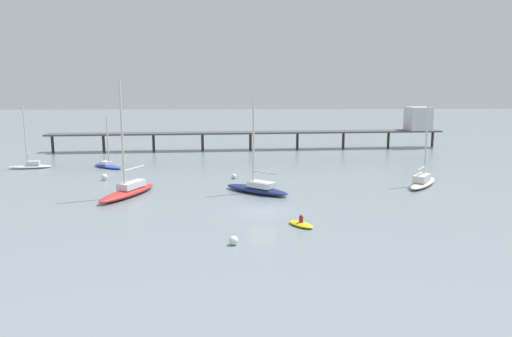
{
  "coord_description": "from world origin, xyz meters",
  "views": [
    {
      "loc": [
        -2.2,
        -44.1,
        12.15
      ],
      "look_at": [
        0.0,
        15.56,
        1.5
      ],
      "focal_mm": 32.69,
      "sensor_mm": 36.0,
      "label": 1
    }
  ],
  "objects_px": {
    "mooring_buoy_near": "(234,240)",
    "mooring_buoy_outer": "(234,176)",
    "sailboat_blue": "(108,164)",
    "mooring_buoy_far": "(104,177)",
    "sailboat_red": "(128,189)",
    "pier": "(330,126)",
    "sailboat_cream": "(423,181)",
    "dinghy_yellow": "(301,224)",
    "sailboat_white": "(30,164)",
    "sailboat_navy": "(257,187)"
  },
  "relations": [
    {
      "from": "pier",
      "to": "mooring_buoy_outer",
      "type": "height_order",
      "value": "pier"
    },
    {
      "from": "mooring_buoy_far",
      "to": "sailboat_cream",
      "type": "bearing_deg",
      "value": -7.28
    },
    {
      "from": "sailboat_blue",
      "to": "mooring_buoy_near",
      "type": "bearing_deg",
      "value": -61.25
    },
    {
      "from": "pier",
      "to": "sailboat_white",
      "type": "xyz_separation_m",
      "value": [
        -48.72,
        -20.18,
        -3.77
      ]
    },
    {
      "from": "sailboat_blue",
      "to": "sailboat_white",
      "type": "xyz_separation_m",
      "value": [
        -11.3,
        -0.18,
        0.12
      ]
    },
    {
      "from": "dinghy_yellow",
      "to": "mooring_buoy_outer",
      "type": "bearing_deg",
      "value": 105.85
    },
    {
      "from": "dinghy_yellow",
      "to": "mooring_buoy_near",
      "type": "bearing_deg",
      "value": -141.5
    },
    {
      "from": "sailboat_blue",
      "to": "mooring_buoy_far",
      "type": "distance_m",
      "value": 9.64
    },
    {
      "from": "sailboat_blue",
      "to": "mooring_buoy_near",
      "type": "height_order",
      "value": "sailboat_blue"
    },
    {
      "from": "sailboat_white",
      "to": "mooring_buoy_near",
      "type": "bearing_deg",
      "value": -48.83
    },
    {
      "from": "pier",
      "to": "mooring_buoy_near",
      "type": "distance_m",
      "value": 58.19
    },
    {
      "from": "sailboat_blue",
      "to": "sailboat_navy",
      "type": "distance_m",
      "value": 27.96
    },
    {
      "from": "sailboat_blue",
      "to": "mooring_buoy_far",
      "type": "xyz_separation_m",
      "value": [
        2.17,
        -9.39,
        -0.08
      ]
    },
    {
      "from": "sailboat_red",
      "to": "sailboat_navy",
      "type": "relative_size",
      "value": 1.21
    },
    {
      "from": "sailboat_red",
      "to": "sailboat_blue",
      "type": "bearing_deg",
      "value": 111.75
    },
    {
      "from": "mooring_buoy_near",
      "to": "mooring_buoy_outer",
      "type": "bearing_deg",
      "value": 90.47
    },
    {
      "from": "dinghy_yellow",
      "to": "pier",
      "type": "bearing_deg",
      "value": 76.32
    },
    {
      "from": "sailboat_navy",
      "to": "dinghy_yellow",
      "type": "distance_m",
      "value": 13.4
    },
    {
      "from": "mooring_buoy_outer",
      "to": "mooring_buoy_near",
      "type": "bearing_deg",
      "value": -89.53
    },
    {
      "from": "pier",
      "to": "mooring_buoy_outer",
      "type": "distance_m",
      "value": 34.63
    },
    {
      "from": "pier",
      "to": "dinghy_yellow",
      "type": "bearing_deg",
      "value": -103.68
    },
    {
      "from": "dinghy_yellow",
      "to": "mooring_buoy_outer",
      "type": "xyz_separation_m",
      "value": [
        -6.07,
        21.4,
        0.12
      ]
    },
    {
      "from": "sailboat_red",
      "to": "dinghy_yellow",
      "type": "xyz_separation_m",
      "value": [
        17.75,
        -11.98,
        -0.55
      ]
    },
    {
      "from": "sailboat_white",
      "to": "mooring_buoy_outer",
      "type": "bearing_deg",
      "value": -16.34
    },
    {
      "from": "pier",
      "to": "sailboat_navy",
      "type": "relative_size",
      "value": 7.14
    },
    {
      "from": "pier",
      "to": "sailboat_red",
      "type": "relative_size",
      "value": 5.89
    },
    {
      "from": "sailboat_blue",
      "to": "mooring_buoy_near",
      "type": "relative_size",
      "value": 10.73
    },
    {
      "from": "mooring_buoy_near",
      "to": "sailboat_navy",
      "type": "bearing_deg",
      "value": 81.85
    },
    {
      "from": "pier",
      "to": "sailboat_red",
      "type": "bearing_deg",
      "value": -127.96
    },
    {
      "from": "pier",
      "to": "sailboat_cream",
      "type": "bearing_deg",
      "value": -82.09
    },
    {
      "from": "sailboat_white",
      "to": "mooring_buoy_far",
      "type": "distance_m",
      "value": 16.32
    },
    {
      "from": "sailboat_navy",
      "to": "mooring_buoy_outer",
      "type": "bearing_deg",
      "value": 108.01
    },
    {
      "from": "sailboat_cream",
      "to": "sailboat_blue",
      "type": "bearing_deg",
      "value": 161.04
    },
    {
      "from": "pier",
      "to": "sailboat_white",
      "type": "distance_m",
      "value": 52.87
    },
    {
      "from": "dinghy_yellow",
      "to": "mooring_buoy_near",
      "type": "xyz_separation_m",
      "value": [
        -5.86,
        -4.66,
        0.15
      ]
    },
    {
      "from": "sailboat_navy",
      "to": "dinghy_yellow",
      "type": "height_order",
      "value": "sailboat_navy"
    },
    {
      "from": "sailboat_cream",
      "to": "mooring_buoy_near",
      "type": "bearing_deg",
      "value": -138.03
    },
    {
      "from": "sailboat_white",
      "to": "sailboat_cream",
      "type": "bearing_deg",
      "value": -14.99
    },
    {
      "from": "sailboat_cream",
      "to": "sailboat_blue",
      "type": "distance_m",
      "value": 44.64
    },
    {
      "from": "pier",
      "to": "sailboat_red",
      "type": "height_order",
      "value": "sailboat_red"
    },
    {
      "from": "sailboat_navy",
      "to": "mooring_buoy_far",
      "type": "distance_m",
      "value": 21.24
    },
    {
      "from": "sailboat_cream",
      "to": "sailboat_navy",
      "type": "xyz_separation_m",
      "value": [
        -20.42,
        -3.0,
        -0.03
      ]
    },
    {
      "from": "sailboat_blue",
      "to": "sailboat_red",
      "type": "xyz_separation_m",
      "value": [
        7.38,
        -18.5,
        0.27
      ]
    },
    {
      "from": "sailboat_navy",
      "to": "dinghy_yellow",
      "type": "xyz_separation_m",
      "value": [
        3.33,
        -12.97,
        -0.43
      ]
    },
    {
      "from": "sailboat_cream",
      "to": "sailboat_red",
      "type": "distance_m",
      "value": 35.06
    },
    {
      "from": "sailboat_blue",
      "to": "mooring_buoy_near",
      "type": "xyz_separation_m",
      "value": [
        19.27,
        -35.14,
        -0.13
      ]
    },
    {
      "from": "mooring_buoy_far",
      "to": "dinghy_yellow",
      "type": "bearing_deg",
      "value": -42.55
    },
    {
      "from": "sailboat_white",
      "to": "mooring_buoy_near",
      "type": "distance_m",
      "value": 46.44
    },
    {
      "from": "sailboat_cream",
      "to": "sailboat_white",
      "type": "height_order",
      "value": "sailboat_cream"
    },
    {
      "from": "sailboat_cream",
      "to": "sailboat_navy",
      "type": "height_order",
      "value": "sailboat_navy"
    }
  ]
}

